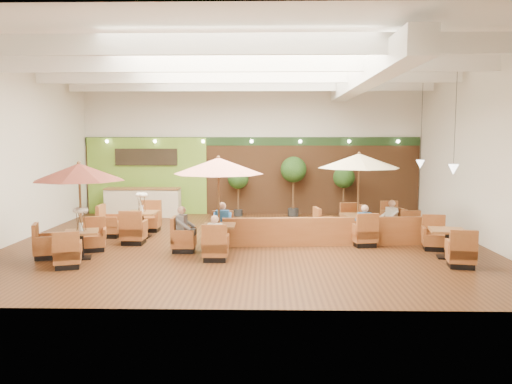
{
  "coord_description": "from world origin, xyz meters",
  "views": [
    {
      "loc": [
        0.65,
        -14.9,
        3.12
      ],
      "look_at": [
        0.3,
        0.5,
        1.5
      ],
      "focal_mm": 35.0,
      "sensor_mm": 36.0,
      "label": 1
    }
  ],
  "objects_px": {
    "table_3": "(134,223)",
    "diner_4": "(390,216)",
    "topiary_0": "(238,180)",
    "booth_divider": "(326,232)",
    "table_0": "(77,189)",
    "diner_0": "(215,233)",
    "diner_3": "(364,221)",
    "table_1": "(216,183)",
    "table_4": "(447,244)",
    "service_counter": "(143,202)",
    "diner_2": "(184,225)",
    "table_5": "(390,223)",
    "diner_1": "(222,219)",
    "topiary_1": "(294,172)",
    "table_2": "(359,180)",
    "topiary_2": "(344,179)"
  },
  "relations": [
    {
      "from": "diner_4",
      "to": "topiary_2",
      "type": "bearing_deg",
      "value": -7.74
    },
    {
      "from": "diner_2",
      "to": "diner_0",
      "type": "bearing_deg",
      "value": 51.25
    },
    {
      "from": "topiary_0",
      "to": "topiary_1",
      "type": "relative_size",
      "value": 0.81
    },
    {
      "from": "booth_divider",
      "to": "table_0",
      "type": "bearing_deg",
      "value": -169.41
    },
    {
      "from": "table_3",
      "to": "diner_3",
      "type": "relative_size",
      "value": 3.58
    },
    {
      "from": "diner_1",
      "to": "diner_3",
      "type": "height_order",
      "value": "diner_1"
    },
    {
      "from": "table_5",
      "to": "topiary_1",
      "type": "relative_size",
      "value": 1.07
    },
    {
      "from": "table_3",
      "to": "table_4",
      "type": "height_order",
      "value": "table_3"
    },
    {
      "from": "table_4",
      "to": "service_counter",
      "type": "bearing_deg",
      "value": 155.2
    },
    {
      "from": "table_1",
      "to": "table_2",
      "type": "height_order",
      "value": "table_2"
    },
    {
      "from": "table_0",
      "to": "table_5",
      "type": "height_order",
      "value": "table_0"
    },
    {
      "from": "table_0",
      "to": "table_5",
      "type": "relative_size",
      "value": 1.01
    },
    {
      "from": "table_5",
      "to": "topiary_2",
      "type": "xyz_separation_m",
      "value": [
        -0.98,
        3.75,
        1.16
      ]
    },
    {
      "from": "diner_1",
      "to": "diner_2",
      "type": "bearing_deg",
      "value": 46.11
    },
    {
      "from": "service_counter",
      "to": "table_2",
      "type": "height_order",
      "value": "table_2"
    },
    {
      "from": "table_5",
      "to": "diner_1",
      "type": "xyz_separation_m",
      "value": [
        -5.43,
        -1.83,
        0.41
      ]
    },
    {
      "from": "table_4",
      "to": "diner_2",
      "type": "height_order",
      "value": "diner_2"
    },
    {
      "from": "booth_divider",
      "to": "table_0",
      "type": "height_order",
      "value": "table_0"
    },
    {
      "from": "table_1",
      "to": "table_3",
      "type": "height_order",
      "value": "table_1"
    },
    {
      "from": "service_counter",
      "to": "table_0",
      "type": "bearing_deg",
      "value": -89.06
    },
    {
      "from": "diner_0",
      "to": "diner_3",
      "type": "relative_size",
      "value": 0.95
    },
    {
      "from": "table_3",
      "to": "diner_3",
      "type": "xyz_separation_m",
      "value": [
        7.12,
        -1.2,
        0.28
      ]
    },
    {
      "from": "topiary_1",
      "to": "diner_0",
      "type": "bearing_deg",
      "value": -107.66
    },
    {
      "from": "diner_4",
      "to": "table_3",
      "type": "bearing_deg",
      "value": 71.99
    },
    {
      "from": "table_4",
      "to": "topiary_1",
      "type": "relative_size",
      "value": 1.1
    },
    {
      "from": "topiary_1",
      "to": "topiary_2",
      "type": "relative_size",
      "value": 1.19
    },
    {
      "from": "table_2",
      "to": "table_1",
      "type": "bearing_deg",
      "value": -166.76
    },
    {
      "from": "table_0",
      "to": "table_1",
      "type": "distance_m",
      "value": 3.63
    },
    {
      "from": "table_3",
      "to": "diner_0",
      "type": "relative_size",
      "value": 3.76
    },
    {
      "from": "table_3",
      "to": "diner_3",
      "type": "distance_m",
      "value": 7.23
    },
    {
      "from": "diner_3",
      "to": "topiary_2",
      "type": "bearing_deg",
      "value": 78.78
    },
    {
      "from": "topiary_0",
      "to": "diner_0",
      "type": "distance_m",
      "value": 7.59
    },
    {
      "from": "booth_divider",
      "to": "table_1",
      "type": "xyz_separation_m",
      "value": [
        -3.14,
        -0.89,
        1.51
      ]
    },
    {
      "from": "topiary_1",
      "to": "booth_divider",
      "type": "bearing_deg",
      "value": -83.27
    },
    {
      "from": "table_1",
      "to": "diner_1",
      "type": "height_order",
      "value": "table_1"
    },
    {
      "from": "diner_2",
      "to": "table_4",
      "type": "bearing_deg",
      "value": 91.69
    },
    {
      "from": "table_3",
      "to": "diner_4",
      "type": "xyz_separation_m",
      "value": [
        8.13,
        -0.19,
        0.29
      ]
    },
    {
      "from": "table_1",
      "to": "topiary_2",
      "type": "relative_size",
      "value": 1.32
    },
    {
      "from": "table_0",
      "to": "diner_1",
      "type": "height_order",
      "value": "table_0"
    },
    {
      "from": "diner_1",
      "to": "diner_2",
      "type": "xyz_separation_m",
      "value": [
        -0.98,
        -0.98,
        0.01
      ]
    },
    {
      "from": "booth_divider",
      "to": "topiary_2",
      "type": "distance_m",
      "value": 5.94
    },
    {
      "from": "service_counter",
      "to": "booth_divider",
      "type": "bearing_deg",
      "value": -38.9
    },
    {
      "from": "booth_divider",
      "to": "topiary_0",
      "type": "xyz_separation_m",
      "value": [
        -2.92,
        5.67,
        1.05
      ]
    },
    {
      "from": "table_1",
      "to": "diner_3",
      "type": "distance_m",
      "value": 4.49
    },
    {
      "from": "table_5",
      "to": "topiary_2",
      "type": "height_order",
      "value": "topiary_2"
    },
    {
      "from": "table_5",
      "to": "topiary_2",
      "type": "bearing_deg",
      "value": 97.41
    },
    {
      "from": "table_1",
      "to": "topiary_1",
      "type": "height_order",
      "value": "table_1"
    },
    {
      "from": "table_0",
      "to": "service_counter",
      "type": "bearing_deg",
      "value": 73.97
    },
    {
      "from": "table_0",
      "to": "topiary_0",
      "type": "height_order",
      "value": "table_0"
    },
    {
      "from": "topiary_0",
      "to": "booth_divider",
      "type": "bearing_deg",
      "value": -62.75
    }
  ]
}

